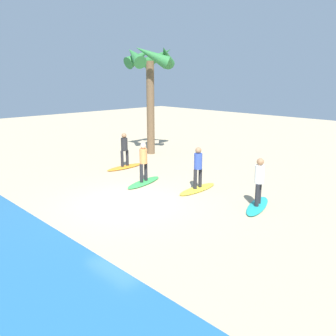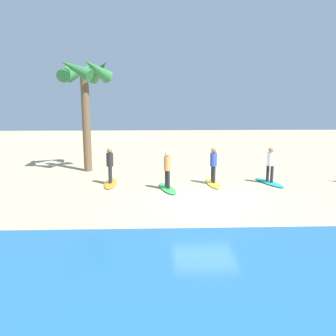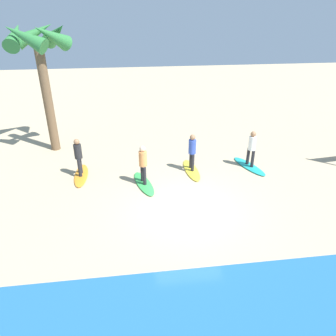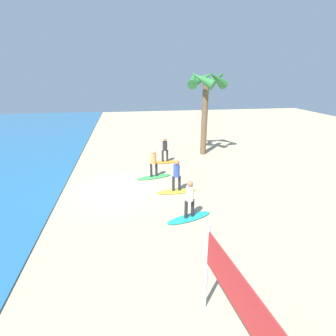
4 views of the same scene
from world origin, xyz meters
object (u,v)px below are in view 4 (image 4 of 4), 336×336
(surfboard_teal, at_px, (189,218))
(surfboard_orange, at_px, (165,162))
(surfer_orange, at_px, (165,148))
(surfboard_green, at_px, (154,177))
(surfer_yellow, at_px, (177,173))
(surfer_teal, at_px, (190,197))
(palm_tree, at_px, (206,87))
(surfer_green, at_px, (154,161))
(surfboard_yellow, at_px, (176,191))

(surfboard_teal, relative_size, surfboard_orange, 1.00)
(surfboard_teal, relative_size, surfer_orange, 1.28)
(surfboard_teal, distance_m, surfboard_green, 4.98)
(surfer_yellow, height_order, surfboard_orange, surfer_yellow)
(surfer_teal, distance_m, palm_tree, 10.45)
(surfboard_teal, height_order, palm_tree, palm_tree)
(surfboard_orange, xyz_separation_m, surfer_orange, (0.00, -0.00, 0.99))
(surfboard_teal, distance_m, surfer_green, 5.08)
(surfboard_teal, relative_size, surfboard_green, 1.00)
(surfboard_green, relative_size, surfer_green, 1.28)
(surfboard_green, relative_size, surfer_orange, 1.28)
(surfboard_teal, height_order, surfboard_orange, same)
(surfer_yellow, bearing_deg, palm_tree, -27.15)
(surfboard_teal, distance_m, surfer_orange, 7.60)
(surfer_green, height_order, surfer_orange, same)
(surfboard_green, bearing_deg, surfer_green, -0.00)
(surfboard_green, distance_m, surfboard_orange, 2.85)
(surfboard_green, height_order, surfer_green, surfer_green)
(surfer_yellow, height_order, surfboard_green, surfer_yellow)
(surfer_green, relative_size, surfboard_orange, 0.78)
(surfer_yellow, relative_size, surfboard_green, 0.78)
(surfboard_yellow, relative_size, surfer_green, 1.28)
(surfer_teal, height_order, palm_tree, palm_tree)
(surfboard_yellow, bearing_deg, surfboard_teal, 87.42)
(surfboard_green, xyz_separation_m, surfboard_orange, (2.65, -1.06, 0.00))
(surfboard_yellow, xyz_separation_m, palm_tree, (6.44, -3.30, 4.88))
(surfboard_teal, distance_m, surfboard_orange, 7.53)
(surfboard_yellow, xyz_separation_m, surfboard_orange, (4.83, -0.13, 0.00))
(surfboard_yellow, height_order, surfer_green, surfer_green)
(surfer_green, xyz_separation_m, surfboard_orange, (2.65, -1.06, -0.99))
(surfer_yellow, height_order, palm_tree, palm_tree)
(surfer_teal, xyz_separation_m, surfboard_green, (4.88, 0.96, -0.99))
(surfboard_orange, bearing_deg, palm_tree, -154.14)
(surfboard_yellow, xyz_separation_m, surfer_orange, (4.83, -0.13, 0.99))
(surfer_orange, bearing_deg, surfer_teal, 179.25)
(surfboard_green, height_order, palm_tree, palm_tree)
(surfboard_yellow, bearing_deg, surfer_yellow, -93.27)
(surfboard_orange, height_order, palm_tree, palm_tree)
(surfboard_yellow, bearing_deg, surfer_orange, -94.83)
(surfer_green, relative_size, surfer_orange, 1.00)
(surfboard_teal, bearing_deg, palm_tree, -128.43)
(surfboard_green, bearing_deg, surfer_teal, 87.26)
(surfer_teal, relative_size, surfboard_yellow, 0.78)
(surfboard_teal, xyz_separation_m, surfboard_orange, (7.53, -0.10, 0.00))
(surfer_orange, bearing_deg, surfboard_yellow, 178.44)
(surfer_teal, bearing_deg, surfer_green, 11.11)
(surfboard_green, xyz_separation_m, palm_tree, (4.25, -4.23, 4.88))
(palm_tree, bearing_deg, surfer_orange, 116.90)
(surfboard_yellow, relative_size, surfboard_green, 1.00)
(surfer_yellow, relative_size, palm_tree, 0.27)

